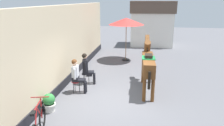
# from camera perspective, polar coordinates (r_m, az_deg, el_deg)

# --- Properties ---
(ground_plane) EXTENTS (40.00, 40.00, 0.00)m
(ground_plane) POSITION_cam_1_polar(r_m,az_deg,el_deg) (11.25, 3.41, -2.71)
(ground_plane) COLOR #56565B
(pub_facade_wall) EXTENTS (0.34, 14.00, 3.40)m
(pub_facade_wall) POSITION_cam_1_polar(r_m,az_deg,el_deg) (9.97, -12.05, 3.68)
(pub_facade_wall) COLOR #CCB793
(pub_facade_wall) RESTS_ON ground_plane
(distant_cottage) EXTENTS (3.40, 2.60, 3.50)m
(distant_cottage) POSITION_cam_1_polar(r_m,az_deg,el_deg) (18.20, 10.26, 10.12)
(distant_cottage) COLOR silver
(distant_cottage) RESTS_ON ground_plane
(seated_visitor_near) EXTENTS (0.61, 0.49, 1.39)m
(seated_visitor_near) POSITION_cam_1_polar(r_m,az_deg,el_deg) (8.85, -9.01, -2.87)
(seated_visitor_near) COLOR red
(seated_visitor_near) RESTS_ON ground_plane
(seated_visitor_far) EXTENTS (0.61, 0.48, 1.39)m
(seated_visitor_far) POSITION_cam_1_polar(r_m,az_deg,el_deg) (9.72, -6.53, -1.03)
(seated_visitor_far) COLOR black
(seated_visitor_far) RESTS_ON ground_plane
(saddled_horse_center) EXTENTS (0.53, 3.00, 2.06)m
(saddled_horse_center) POSITION_cam_1_polar(r_m,az_deg,el_deg) (9.01, 9.26, 0.01)
(saddled_horse_center) COLOR brown
(saddled_horse_center) RESTS_ON ground_plane
(flower_planter_near) EXTENTS (0.43, 0.43, 0.64)m
(flower_planter_near) POSITION_cam_1_polar(r_m,az_deg,el_deg) (7.73, -15.90, -9.73)
(flower_planter_near) COLOR beige
(flower_planter_near) RESTS_ON ground_plane
(leaning_bicycle) EXTENTS (0.60, 1.72, 1.02)m
(leaning_bicycle) POSITION_cam_1_polar(r_m,az_deg,el_deg) (6.41, -18.51, -15.07)
(leaning_bicycle) COLOR black
(leaning_bicycle) RESTS_ON ground_plane
(cafe_parasol) EXTENTS (2.10, 2.10, 2.58)m
(cafe_parasol) POSITION_cam_1_polar(r_m,az_deg,el_deg) (13.26, 3.72, 10.63)
(cafe_parasol) COLOR black
(cafe_parasol) RESTS_ON ground_plane
(satchel_bag) EXTENTS (0.30, 0.20, 0.20)m
(satchel_bag) POSITION_cam_1_polar(r_m,az_deg,el_deg) (10.86, -5.89, -2.90)
(satchel_bag) COLOR black
(satchel_bag) RESTS_ON ground_plane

